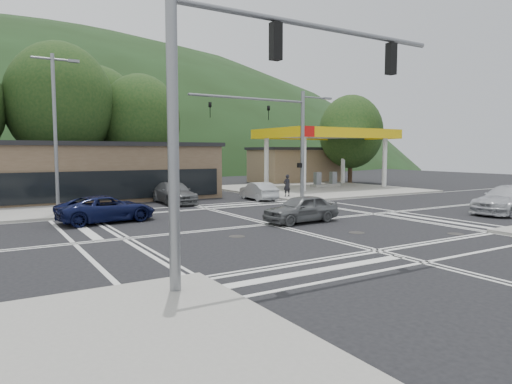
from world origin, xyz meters
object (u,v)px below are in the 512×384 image
car_grey_center (301,209)px  pedestrian (287,185)px  car_blue_west (107,209)px  car_northbound (174,193)px  car_queue_a (258,191)px  car_queue_b (196,183)px  car_silver_east (509,200)px

car_grey_center → pedestrian: bearing=144.5°
car_blue_west → car_northbound: 8.62m
car_grey_center → car_queue_a: size_ratio=1.02×
car_blue_west → car_grey_center: 9.96m
car_blue_west → car_queue_b: (11.23, 14.03, 0.08)m
car_northbound → car_blue_west: bearing=-132.2°
car_queue_b → car_blue_west: bearing=53.0°
car_blue_west → pedestrian: pedestrian is taller
car_grey_center → car_silver_east: (12.35, -3.63, 0.11)m
car_queue_b → car_silver_east: bearing=114.3°
car_silver_east → car_blue_west: bearing=-117.8°
car_blue_west → car_queue_a: 13.23m
car_grey_center → car_queue_a: car_grey_center is taller
car_queue_a → pedestrian: 2.57m
car_blue_west → car_grey_center: bearing=-128.9°
car_queue_b → car_grey_center: bearing=83.5°
car_queue_a → car_northbound: bearing=-5.0°
pedestrian → car_grey_center: bearing=58.6°
car_silver_east → car_queue_a: 16.35m
car_queue_a → car_silver_east: bearing=127.0°
car_grey_center → car_northbound: bearing=-171.8°
car_northbound → pedestrian: (8.76, -1.24, 0.26)m
car_blue_west → car_silver_east: size_ratio=0.88×
car_blue_west → car_northbound: bearing=-51.1°
car_blue_west → car_queue_a: (12.25, 5.01, -0.02)m
car_blue_west → car_silver_east: bearing=-120.0°
car_blue_west → car_queue_a: car_blue_west is taller
car_grey_center → car_queue_b: 19.53m
car_silver_east → car_northbound: bearing=-140.2°
car_northbound → pedestrian: size_ratio=3.00×
car_northbound → car_queue_a: bearing=-8.3°
car_queue_a → car_queue_b: (-1.01, 9.02, 0.10)m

